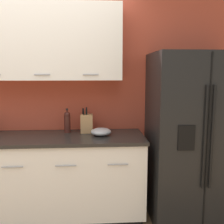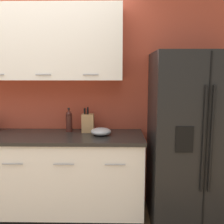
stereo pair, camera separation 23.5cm
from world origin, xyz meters
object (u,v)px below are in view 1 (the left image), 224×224
Objects in this scene: knife_block at (87,123)px; wine_bottle at (67,122)px; refrigerator at (193,137)px; mixing_bowl at (101,132)px.

knife_block reaches higher than wine_bottle.
mixing_bowl is at bearing 177.24° from refrigerator.
knife_block is 1.05× the size of wine_bottle.
knife_block is at bearing 170.17° from refrigerator.
refrigerator is at bearing -9.83° from knife_block.
knife_block reaches higher than mixing_bowl.
mixing_bowl is (0.37, -0.16, -0.08)m from wine_bottle.
wine_bottle is at bearing 171.22° from refrigerator.
wine_bottle is at bearing 176.89° from knife_block.
knife_block is (-1.14, 0.20, 0.13)m from refrigerator.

